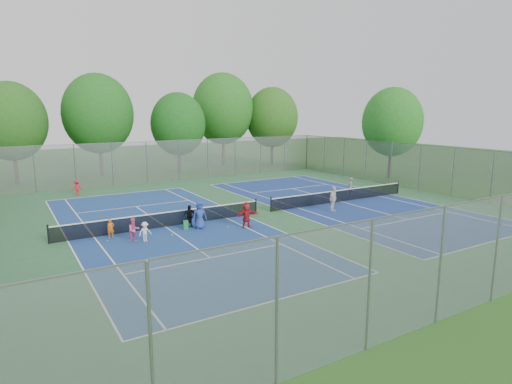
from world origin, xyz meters
TOP-DOWN VIEW (x-y plane):
  - ground at (0.00, 0.00)m, footprint 120.00×120.00m
  - court_pad at (0.00, 0.00)m, footprint 32.00×32.00m
  - court_left at (-7.00, 0.00)m, footprint 10.97×23.77m
  - court_right at (7.00, 0.00)m, footprint 10.97×23.77m
  - net_left at (-7.00, 0.00)m, footprint 12.87×0.10m
  - net_right at (7.00, 0.00)m, footprint 12.87×0.10m
  - fence_north at (0.00, 16.00)m, footprint 32.00×0.10m
  - fence_south at (0.00, -16.00)m, footprint 32.00×0.10m
  - fence_east at (16.00, 0.00)m, footprint 0.10×32.00m
  - tree_nw at (-14.00, 22.00)m, footprint 6.40×6.40m
  - tree_nl at (-6.00, 23.00)m, footprint 7.20×7.20m
  - tree_nc at (2.00, 21.00)m, footprint 6.00×6.00m
  - tree_nr at (9.00, 24.00)m, footprint 7.60×7.60m
  - tree_ne at (15.00, 22.00)m, footprint 6.60×6.60m
  - tree_side_e at (19.00, 6.00)m, footprint 6.00×6.00m
  - ball_crate at (-5.25, 0.18)m, footprint 0.50×0.50m
  - ball_hopper at (-6.13, -1.12)m, footprint 0.33×0.33m
  - student_a at (-10.32, -0.60)m, footprint 0.42×0.30m
  - student_b at (-9.41, -1.97)m, footprint 0.71×0.59m
  - student_c at (-8.88, -2.21)m, footprint 0.76×0.51m
  - student_d at (-5.74, -0.75)m, footprint 0.80×0.34m
  - student_e at (-5.36, -1.44)m, footprint 0.89×0.65m
  - student_f at (-2.85, -2.64)m, footprint 1.48×0.50m
  - child_far_baseline at (-9.98, 13.07)m, footprint 0.86×0.53m
  - instructor at (9.27, 1.40)m, footprint 0.66×0.62m
  - teen_court_b at (4.38, -2.12)m, footprint 1.12×0.86m
  - tennis_ball_0 at (-10.65, -1.22)m, footprint 0.07×0.07m
  - tennis_ball_1 at (-4.80, -5.94)m, footprint 0.07×0.07m
  - tennis_ball_2 at (-8.73, -6.49)m, footprint 0.07×0.07m
  - tennis_ball_3 at (-2.87, -1.09)m, footprint 0.07×0.07m
  - tennis_ball_4 at (-3.83, -2.16)m, footprint 0.07×0.07m
  - tennis_ball_5 at (-7.59, -6.53)m, footprint 0.07×0.07m
  - tennis_ball_6 at (-4.01, -6.16)m, footprint 0.07×0.07m
  - tennis_ball_7 at (-11.05, -6.48)m, footprint 0.07×0.07m
  - tennis_ball_8 at (-5.56, -6.16)m, footprint 0.07×0.07m
  - tennis_ball_9 at (-8.97, -6.94)m, footprint 0.07×0.07m
  - tennis_ball_10 at (-2.83, -2.62)m, footprint 0.07×0.07m
  - tennis_ball_11 at (-7.26, -1.88)m, footprint 0.07×0.07m

SIDE VIEW (x-z plane):
  - ground at x=0.00m, z-range 0.00..0.00m
  - court_pad at x=0.00m, z-range 0.00..0.01m
  - court_left at x=-7.00m, z-range 0.01..0.02m
  - court_right at x=7.00m, z-range 0.01..0.02m
  - tennis_ball_0 at x=-10.65m, z-range 0.00..0.07m
  - tennis_ball_1 at x=-4.80m, z-range 0.00..0.07m
  - tennis_ball_2 at x=-8.73m, z-range 0.00..0.07m
  - tennis_ball_3 at x=-2.87m, z-range 0.00..0.07m
  - tennis_ball_4 at x=-3.83m, z-range 0.00..0.07m
  - tennis_ball_5 at x=-7.59m, z-range 0.00..0.07m
  - tennis_ball_6 at x=-4.01m, z-range 0.00..0.07m
  - tennis_ball_7 at x=-11.05m, z-range 0.00..0.07m
  - tennis_ball_8 at x=-5.56m, z-range 0.00..0.07m
  - tennis_ball_9 at x=-8.97m, z-range 0.00..0.07m
  - tennis_ball_10 at x=-2.83m, z-range 0.00..0.07m
  - tennis_ball_11 at x=-7.26m, z-range 0.00..0.07m
  - ball_crate at x=-5.25m, z-range 0.00..0.34m
  - ball_hopper at x=-6.13m, z-range 0.00..0.54m
  - net_left at x=-7.00m, z-range 0.00..0.91m
  - net_right at x=7.00m, z-range 0.00..0.91m
  - student_a at x=-10.32m, z-range 0.00..1.08m
  - student_c at x=-8.88m, z-range 0.00..1.09m
  - child_far_baseline at x=-9.98m, z-range 0.00..1.28m
  - student_b at x=-9.41m, z-range 0.00..1.32m
  - student_d at x=-5.74m, z-range 0.00..1.36m
  - instructor at x=9.27m, z-range 0.00..1.52m
  - student_f at x=-2.85m, z-range 0.00..1.58m
  - student_e at x=-5.36m, z-range 0.00..1.67m
  - teen_court_b at x=4.38m, z-range 0.00..1.77m
  - fence_north at x=0.00m, z-range 0.00..4.00m
  - fence_south at x=0.00m, z-range 0.00..4.00m
  - fence_east at x=16.00m, z-range 0.00..4.00m
  - tree_nc at x=2.00m, z-range 0.97..9.82m
  - tree_side_e at x=19.00m, z-range 1.14..10.34m
  - tree_nw at x=-14.00m, z-range 1.10..10.68m
  - tree_ne at x=15.00m, z-range 1.08..10.85m
  - tree_nl at x=-6.00m, z-range 1.20..11.89m
  - tree_nr at x=9.00m, z-range 1.33..12.75m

